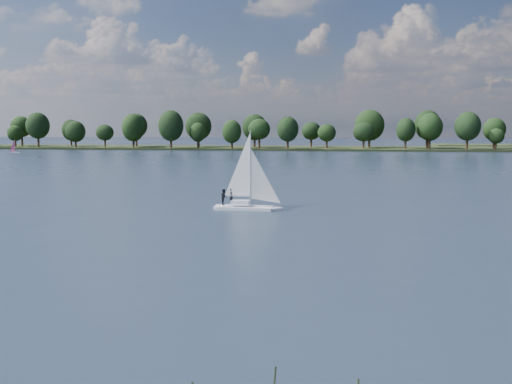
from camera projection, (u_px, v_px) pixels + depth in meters
ground at (321, 169)px, 123.84m from camera, size 700.00×700.00×0.00m
far_shore at (327, 149)px, 234.09m from camera, size 660.00×40.00×1.50m
sailboat at (244, 187)px, 63.63m from camera, size 7.09×2.22×9.24m
dinghy_pink at (15, 149)px, 201.35m from camera, size 3.40×2.45×5.06m
treeline at (319, 130)px, 229.89m from camera, size 562.99×73.68×17.71m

